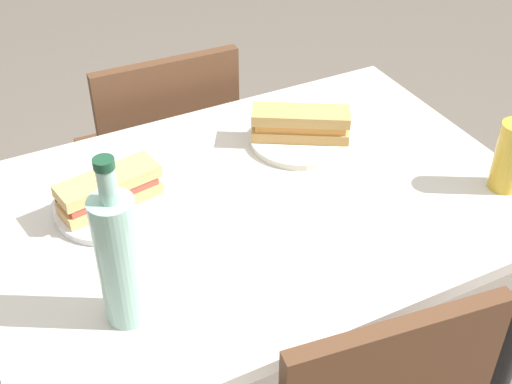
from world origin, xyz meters
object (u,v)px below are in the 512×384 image
knife_near (94,191)px  baguette_sandwich_far (301,124)px  plate_near (112,206)px  knife_far (295,123)px  plate_far (300,139)px  dining_table (256,247)px  water_bottle (119,258)px  baguette_sandwich_near (109,190)px  chair_far (164,163)px  beer_glass (510,156)px

knife_near → baguette_sandwich_far: (0.48, -0.01, 0.03)m
plate_near → knife_far: 0.48m
knife_far → plate_far: bearing=-108.1°
baguette_sandwich_far → plate_far: bearing=0.0°
dining_table → water_bottle: size_ratio=3.47×
water_bottle → dining_table: bearing=28.5°
plate_near → knife_near: (-0.02, 0.05, 0.01)m
plate_far → water_bottle: (-0.52, -0.33, 0.12)m
dining_table → baguette_sandwich_near: 0.34m
knife_near → plate_far: bearing=-1.3°
dining_table → chair_far: (-0.00, 0.58, -0.14)m
knife_far → water_bottle: bearing=-145.0°
plate_far → knife_far: 0.05m
plate_near → water_bottle: water_bottle is taller
baguette_sandwich_near → knife_far: baguette_sandwich_near is taller
dining_table → plate_far: (0.19, 0.15, 0.14)m
dining_table → baguette_sandwich_far: baguette_sandwich_far is taller
knife_near → beer_glass: bearing=-24.4°
chair_far → plate_near: 0.61m
chair_far → knife_far: 0.52m
dining_table → plate_near: 0.32m
knife_far → chair_far: bearing=118.3°
knife_far → knife_near: bearing=-175.5°
beer_glass → dining_table: bearing=157.9°
water_bottle → beer_glass: 0.82m
plate_far → baguette_sandwich_near: bearing=-174.9°
knife_near → baguette_sandwich_far: bearing=-1.3°
chair_far → knife_far: chair_far is taller
baguette_sandwich_near → knife_near: bearing=111.3°
water_bottle → baguette_sandwich_far: bearing=32.1°
chair_far → plate_far: size_ratio=3.79×
baguette_sandwich_far → chair_far: bearing=113.8°
knife_far → beer_glass: beer_glass is taller
baguette_sandwich_near → beer_glass: bearing=-21.7°
dining_table → beer_glass: bearing=-22.1°
knife_near → baguette_sandwich_far: 0.48m
chair_far → baguette_sandwich_near: chair_far is taller
knife_far → beer_glass: (0.28, -0.39, 0.06)m
baguette_sandwich_far → water_bottle: bearing=-147.9°
dining_table → chair_far: 0.59m
baguette_sandwich_near → knife_near: (-0.02, 0.05, -0.03)m
knife_near → water_bottle: 0.36m
beer_glass → baguette_sandwich_near: bearing=158.3°
plate_far → knife_far: (0.02, 0.05, 0.01)m
baguette_sandwich_far → water_bottle: 0.62m
baguette_sandwich_near → water_bottle: size_ratio=0.66×
plate_near → beer_glass: (0.75, -0.30, 0.07)m
plate_near → baguette_sandwich_near: 0.04m
plate_near → beer_glass: 0.81m
plate_near → baguette_sandwich_near: size_ratio=1.08×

